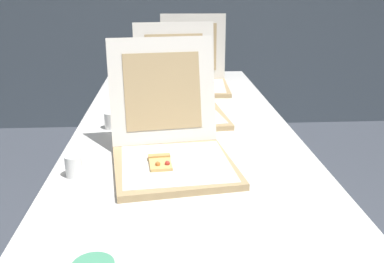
{
  "coord_description": "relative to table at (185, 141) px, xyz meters",
  "views": [
    {
      "loc": [
        -0.07,
        -0.99,
        1.33
      ],
      "look_at": [
        0.02,
        0.49,
        0.8
      ],
      "focal_mm": 39.89,
      "sensor_mm": 36.0,
      "label": 1
    }
  ],
  "objects": [
    {
      "name": "pizza_box_front",
      "position": [
        -0.06,
        -0.33,
        0.1
      ],
      "size": [
        0.45,
        0.53,
        0.4
      ],
      "rotation": [
        0.0,
        0.0,
        0.14
      ],
      "color": "tan",
      "rests_on": "table"
    },
    {
      "name": "table",
      "position": [
        0.0,
        0.0,
        0.0
      ],
      "size": [
        0.9,
        2.44,
        0.74
      ],
      "color": "silver",
      "rests_on": "ground"
    },
    {
      "name": "cup_white_far",
      "position": [
        -0.21,
        0.42,
        0.08
      ],
      "size": [
        0.05,
        0.05,
        0.07
      ],
      "primitive_type": "cylinder",
      "color": "white",
      "rests_on": "table"
    },
    {
      "name": "pizza_box_middle",
      "position": [
        -0.01,
        0.21,
        0.1
      ],
      "size": [
        0.43,
        0.48,
        0.4
      ],
      "rotation": [
        0.0,
        0.0,
        0.11
      ],
      "color": "tan",
      "rests_on": "table"
    },
    {
      "name": "cup_white_near_left",
      "position": [
        -0.37,
        -0.41,
        0.08
      ],
      "size": [
        0.05,
        0.05,
        0.07
      ],
      "primitive_type": "cylinder",
      "color": "white",
      "rests_on": "table"
    },
    {
      "name": "cup_white_mid",
      "position": [
        -0.31,
        0.05,
        0.08
      ],
      "size": [
        0.05,
        0.05,
        0.07
      ],
      "primitive_type": "cylinder",
      "color": "white",
      "rests_on": "table"
    },
    {
      "name": "pizza_box_back",
      "position": [
        0.09,
        0.75,
        0.1
      ],
      "size": [
        0.4,
        0.41,
        0.41
      ],
      "rotation": [
        0.0,
        0.0,
        -0.03
      ],
      "color": "tan",
      "rests_on": "table"
    }
  ]
}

